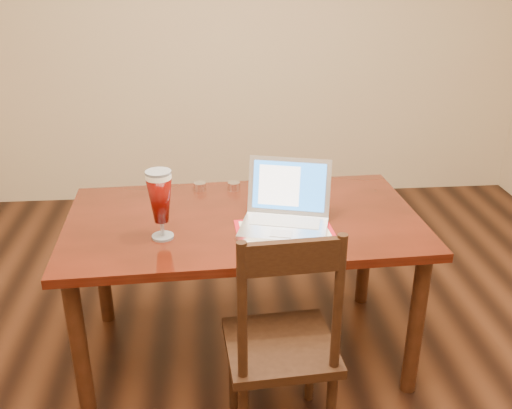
{
  "coord_description": "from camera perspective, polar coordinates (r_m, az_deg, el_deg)",
  "views": [
    {
      "loc": [
        -0.19,
        -1.78,
        1.81
      ],
      "look_at": [
        0.01,
        0.45,
        0.82
      ],
      "focal_mm": 40.0,
      "sensor_mm": 36.0,
      "label": 1
    }
  ],
  "objects": [
    {
      "name": "dining_table",
      "position": [
        2.55,
        -1.34,
        -2.9
      ],
      "size": [
        1.59,
        0.94,
        1.02
      ],
      "rotation": [
        0.0,
        0.0,
        0.04
      ],
      "color": "#491309",
      "rests_on": "ground"
    },
    {
      "name": "dining_chair",
      "position": [
        2.21,
        2.64,
        -13.86
      ],
      "size": [
        0.44,
        0.42,
        0.97
      ],
      "rotation": [
        0.0,
        0.0,
        0.07
      ],
      "color": "black",
      "rests_on": "ground"
    }
  ]
}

